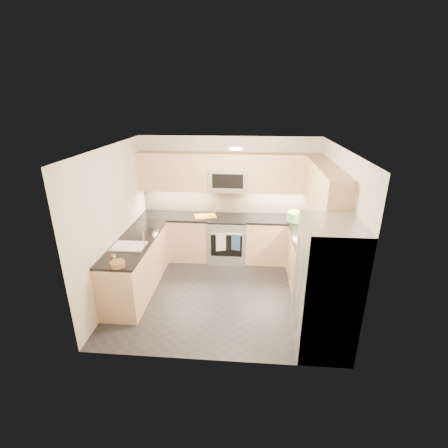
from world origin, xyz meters
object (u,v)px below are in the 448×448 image
(gas_range, at_px, (228,239))
(utensil_bowl, at_px, (295,217))
(refrigerator, at_px, (326,287))
(cutting_board, at_px, (205,216))
(fruit_basket, at_px, (118,264))
(microwave, at_px, (228,179))

(gas_range, height_order, utensil_bowl, utensil_bowl)
(refrigerator, relative_size, cutting_board, 4.21)
(refrigerator, distance_m, fruit_basket, 2.89)
(utensil_bowl, distance_m, cutting_board, 1.79)
(utensil_bowl, bearing_deg, refrigerator, -86.95)
(utensil_bowl, xyz_separation_m, cutting_board, (-1.78, 0.12, -0.08))
(fruit_basket, bearing_deg, utensil_bowl, 36.80)
(gas_range, height_order, cutting_board, cutting_board)
(refrigerator, height_order, cutting_board, refrigerator)
(microwave, xyz_separation_m, refrigerator, (1.45, -2.55, -0.80))
(gas_range, bearing_deg, cutting_board, 179.47)
(gas_range, bearing_deg, utensil_bowl, -5.01)
(microwave, xyz_separation_m, fruit_basket, (-1.43, -2.30, -0.72))
(refrigerator, bearing_deg, fruit_basket, 175.04)
(utensil_bowl, relative_size, fruit_basket, 1.48)
(cutting_board, bearing_deg, refrigerator, -51.89)
(microwave, xyz_separation_m, utensil_bowl, (1.33, -0.24, -0.67))
(cutting_board, bearing_deg, microwave, 14.85)
(utensil_bowl, relative_size, cutting_board, 0.73)
(utensil_bowl, bearing_deg, cutting_board, 176.13)
(cutting_board, bearing_deg, gas_range, -0.53)
(gas_range, xyz_separation_m, microwave, (0.00, 0.12, 1.24))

